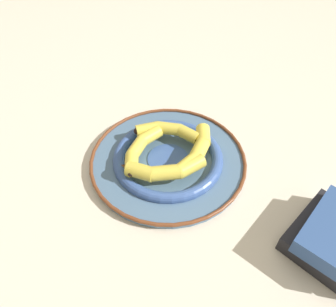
# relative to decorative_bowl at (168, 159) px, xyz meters

# --- Properties ---
(ground_plane) EXTENTS (2.80, 2.80, 0.00)m
(ground_plane) POSITION_rel_decorative_bowl_xyz_m (0.02, 0.02, -0.01)
(ground_plane) COLOR beige
(decorative_bowl) EXTENTS (0.39, 0.39, 0.03)m
(decorative_bowl) POSITION_rel_decorative_bowl_xyz_m (0.00, 0.00, 0.00)
(decorative_bowl) COLOR slate
(decorative_bowl) RESTS_ON ground_plane
(banana_a) EXTENTS (0.18, 0.13, 0.03)m
(banana_a) POSITION_rel_decorative_bowl_xyz_m (0.05, 0.05, 0.04)
(banana_a) COLOR gold
(banana_a) RESTS_ON decorative_bowl
(banana_b) EXTENTS (0.17, 0.11, 0.04)m
(banana_b) POSITION_rel_decorative_bowl_xyz_m (-0.05, 0.05, 0.04)
(banana_b) COLOR yellow
(banana_b) RESTS_ON decorative_bowl
(banana_c) EXTENTS (0.13, 0.15, 0.03)m
(banana_c) POSITION_rel_decorative_bowl_xyz_m (-0.04, -0.05, 0.03)
(banana_c) COLOR gold
(banana_c) RESTS_ON decorative_bowl
(banana_d) EXTENTS (0.16, 0.10, 0.03)m
(banana_d) POSITION_rel_decorative_bowl_xyz_m (0.05, -0.05, 0.03)
(banana_d) COLOR yellow
(banana_d) RESTS_ON decorative_bowl
(book_stack) EXTENTS (0.20, 0.17, 0.08)m
(book_stack) POSITION_rel_decorative_bowl_xyz_m (-0.12, 0.38, 0.02)
(book_stack) COLOR black
(book_stack) RESTS_ON ground_plane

